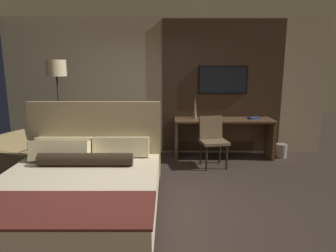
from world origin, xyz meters
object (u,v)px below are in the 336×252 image
(floor_lamp, at_px, (55,77))
(bed, at_px, (76,195))
(vase_tall, at_px, (194,108))
(waste_bin, at_px, (280,151))
(desk_chair, at_px, (211,136))
(book, at_px, (253,118))
(desk, at_px, (222,131))
(tv, at_px, (221,80))
(armchair_by_window, at_px, (23,163))

(floor_lamp, bearing_deg, bed, -66.35)
(bed, bearing_deg, vase_tall, 58.54)
(floor_lamp, relative_size, waste_bin, 6.93)
(desk_chair, bearing_deg, floor_lamp, 171.16)
(floor_lamp, xyz_separation_m, book, (3.67, 0.65, -0.83))
(desk, distance_m, desk_chair, 0.62)
(tv, relative_size, floor_lamp, 0.52)
(desk, bearing_deg, armchair_by_window, -161.94)
(vase_tall, distance_m, book, 1.21)
(tv, relative_size, armchair_by_window, 1.03)
(tv, distance_m, vase_tall, 0.81)
(bed, height_order, book, bed)
(desk, bearing_deg, tv, 90.00)
(floor_lamp, relative_size, vase_tall, 4.46)
(floor_lamp, bearing_deg, armchair_by_window, -132.32)
(bed, xyz_separation_m, desk_chair, (1.90, 2.05, 0.21))
(desk, height_order, tv, tv)
(vase_tall, bearing_deg, book, -2.72)
(desk_chair, xyz_separation_m, armchair_by_window, (-3.22, -0.60, -0.30))
(armchair_by_window, bearing_deg, floor_lamp, -22.65)
(bed, bearing_deg, waste_bin, 36.75)
(bed, xyz_separation_m, vase_tall, (1.63, 2.66, 0.66))
(desk_chair, bearing_deg, bed, -143.73)
(desk_chair, distance_m, floor_lamp, 2.96)
(tv, height_order, vase_tall, tv)
(desk_chair, distance_m, armchair_by_window, 3.29)
(desk_chair, bearing_deg, tv, 58.28)
(desk, bearing_deg, floor_lamp, -168.17)
(tv, distance_m, book, 1.00)
(bed, distance_m, floor_lamp, 2.49)
(tv, height_order, armchair_by_window, tv)
(bed, bearing_deg, book, 42.72)
(bed, xyz_separation_m, book, (2.82, 2.60, 0.46))
(waste_bin, bearing_deg, bed, -143.25)
(armchair_by_window, relative_size, book, 3.82)
(tv, distance_m, floor_lamp, 3.18)
(book, height_order, waste_bin, book)
(waste_bin, bearing_deg, floor_lamp, -172.26)
(floor_lamp, distance_m, waste_bin, 4.54)
(desk, height_order, armchair_by_window, desk)
(floor_lamp, bearing_deg, desk, 11.83)
(desk, relative_size, vase_tall, 4.51)
(book, xyz_separation_m, waste_bin, (0.57, -0.07, -0.67))
(vase_tall, relative_size, book, 1.70)
(desk, relative_size, waste_bin, 7.01)
(bed, bearing_deg, armchair_by_window, 132.31)
(armchair_by_window, xyz_separation_m, floor_lamp, (0.46, 0.51, 1.39))
(bed, xyz_separation_m, waste_bin, (3.39, 2.53, -0.20))
(desk, xyz_separation_m, floor_lamp, (-3.05, -0.64, 1.10))
(book, bearing_deg, bed, -137.28)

